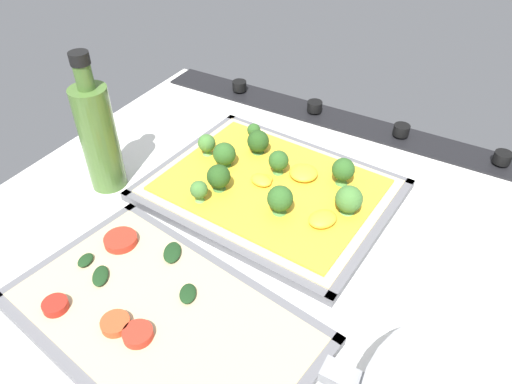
# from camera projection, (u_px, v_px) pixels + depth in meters

# --- Properties ---
(ground_plane) EXTENTS (0.83, 0.72, 0.03)m
(ground_plane) POSITION_uv_depth(u_px,v_px,m) (270.00, 242.00, 0.67)
(ground_plane) COLOR silver
(stove_control_panel) EXTENTS (0.80, 0.07, 0.03)m
(stove_control_panel) POSITION_uv_depth(u_px,v_px,m) (356.00, 123.00, 0.88)
(stove_control_panel) COLOR black
(stove_control_panel) RESTS_ON ground_plane
(baking_tray_front) EXTENTS (0.37, 0.30, 0.01)m
(baking_tray_front) POSITION_uv_depth(u_px,v_px,m) (270.00, 192.00, 0.73)
(baking_tray_front) COLOR slate
(baking_tray_front) RESTS_ON ground_plane
(broccoli_pizza) EXTENTS (0.34, 0.27, 0.06)m
(broccoli_pizza) POSITION_uv_depth(u_px,v_px,m) (272.00, 183.00, 0.72)
(broccoli_pizza) COLOR beige
(broccoli_pizza) RESTS_ON baking_tray_front
(baking_tray_back) EXTENTS (0.39, 0.26, 0.01)m
(baking_tray_back) POSITION_uv_depth(u_px,v_px,m) (161.00, 321.00, 0.55)
(baking_tray_back) COLOR slate
(baking_tray_back) RESTS_ON ground_plane
(veggie_pizza_back) EXTENTS (0.36, 0.24, 0.02)m
(veggie_pizza_back) POSITION_uv_depth(u_px,v_px,m) (157.00, 316.00, 0.55)
(veggie_pizza_back) COLOR tan
(veggie_pizza_back) RESTS_ON baking_tray_back
(oil_bottle) EXTENTS (0.05, 0.05, 0.21)m
(oil_bottle) POSITION_uv_depth(u_px,v_px,m) (98.00, 135.00, 0.69)
(oil_bottle) COLOR #476B2D
(oil_bottle) RESTS_ON ground_plane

